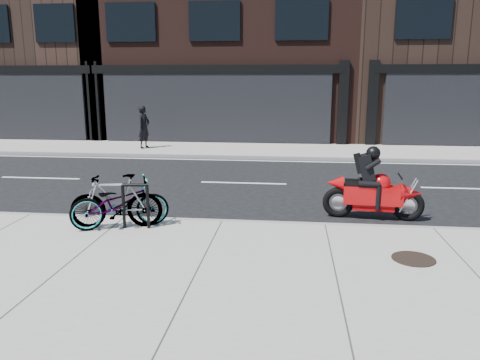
# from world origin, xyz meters

# --- Properties ---
(ground) EXTENTS (120.00, 120.00, 0.00)m
(ground) POSITION_xyz_m (0.00, 0.00, 0.00)
(ground) COLOR black
(ground) RESTS_ON ground
(sidewalk_near) EXTENTS (60.00, 6.00, 0.13)m
(sidewalk_near) POSITION_xyz_m (0.00, -5.00, 0.07)
(sidewalk_near) COLOR gray
(sidewalk_near) RESTS_ON ground
(sidewalk_far) EXTENTS (60.00, 3.50, 0.13)m
(sidewalk_far) POSITION_xyz_m (0.00, 7.75, 0.07)
(sidewalk_far) COLOR gray
(sidewalk_far) RESTS_ON ground
(building_midwest) EXTENTS (10.00, 10.00, 12.00)m
(building_midwest) POSITION_xyz_m (-12.00, 14.50, 6.00)
(building_midwest) COLOR black
(building_midwest) RESTS_ON ground
(building_mideast) EXTENTS (12.00, 10.00, 12.50)m
(building_mideast) POSITION_xyz_m (10.00, 14.50, 6.25)
(building_mideast) COLOR black
(building_mideast) RESTS_ON ground
(bike_rack) EXTENTS (0.51, 0.10, 0.85)m
(bike_rack) POSITION_xyz_m (-1.52, -2.60, 0.63)
(bike_rack) COLOR black
(bike_rack) RESTS_ON sidewalk_near
(bicycle_front) EXTENTS (1.90, 1.32, 0.95)m
(bicycle_front) POSITION_xyz_m (-1.82, -2.60, 0.60)
(bicycle_front) COLOR gray
(bicycle_front) RESTS_ON sidewalk_near
(bicycle_rear) EXTENTS (1.76, 0.80, 1.02)m
(bicycle_rear) POSITION_xyz_m (-1.89, -2.60, 0.64)
(bicycle_rear) COLOR gray
(bicycle_rear) RESTS_ON sidewalk_near
(motorcycle) EXTENTS (2.06, 0.59, 1.54)m
(motorcycle) POSITION_xyz_m (3.11, -1.07, 0.62)
(motorcycle) COLOR black
(motorcycle) RESTS_ON ground
(pedestrian) EXTENTS (0.57, 0.71, 1.69)m
(pedestrian) POSITION_xyz_m (-4.56, 7.41, 0.97)
(pedestrian) COLOR black
(pedestrian) RESTS_ON sidewalk_far
(manhole_cover) EXTENTS (0.77, 0.77, 0.02)m
(manhole_cover) POSITION_xyz_m (3.25, -3.62, 0.14)
(manhole_cover) COLOR black
(manhole_cover) RESTS_ON sidewalk_near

